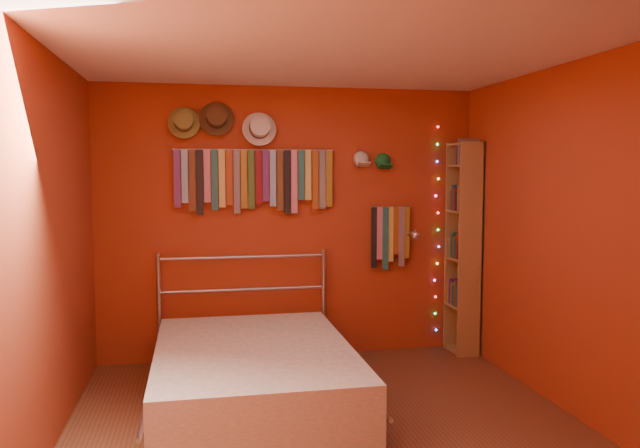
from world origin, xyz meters
TOP-DOWN VIEW (x-y plane):
  - ground at (0.00, 0.00)m, footprint 3.50×3.50m
  - back_wall at (0.00, 1.75)m, footprint 3.50×0.02m
  - right_wall at (1.75, 0.00)m, footprint 0.02×3.50m
  - left_wall at (-1.75, 0.00)m, footprint 0.02×3.50m
  - ceiling at (0.00, 0.00)m, footprint 3.50×3.50m
  - tie_rack at (-0.33, 1.69)m, footprint 1.45×0.03m
  - small_tie_rack at (0.95, 1.69)m, footprint 0.40×0.03m
  - fedora_olive at (-0.95, 1.65)m, footprint 0.28×0.15m
  - fedora_brown at (-0.67, 1.65)m, footprint 0.31×0.17m
  - fedora_white at (-0.29, 1.65)m, footprint 0.31×0.17m
  - cap_white at (0.66, 1.70)m, footprint 0.16×0.20m
  - cap_green at (0.87, 1.70)m, footprint 0.16×0.21m
  - fairy_lights at (1.42, 1.71)m, footprint 0.06×0.02m
  - reading_lamp at (1.11, 1.50)m, footprint 0.08×0.33m
  - bookshelf at (1.66, 1.53)m, footprint 0.25×0.34m
  - bed at (-0.45, 0.59)m, footprint 1.54×2.09m

SIDE VIEW (x-z plane):
  - ground at x=0.00m, z-range 0.00..0.00m
  - bed at x=-0.45m, z-range -0.27..0.74m
  - bookshelf at x=1.66m, z-range 0.02..2.02m
  - small_tie_rack at x=0.95m, z-range 0.84..1.44m
  - reading_lamp at x=1.11m, z-range 1.09..1.19m
  - fairy_lights at x=1.42m, z-range 0.17..2.16m
  - back_wall at x=0.00m, z-range 0.00..2.50m
  - right_wall at x=1.75m, z-range 0.00..2.50m
  - left_wall at x=-1.75m, z-range 0.00..2.50m
  - tie_rack at x=-0.33m, z-range 1.38..1.97m
  - cap_green at x=0.87m, z-range 1.74..1.91m
  - cap_white at x=0.66m, z-range 1.76..1.92m
  - fedora_white at x=-0.29m, z-range 1.96..2.27m
  - fedora_olive at x=-0.95m, z-range 2.02..2.30m
  - fedora_brown at x=-0.67m, z-range 2.05..2.35m
  - ceiling at x=0.00m, z-range 2.49..2.51m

